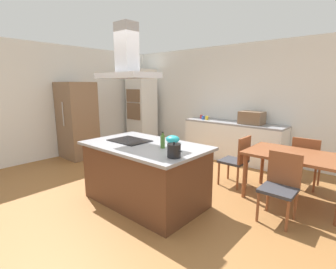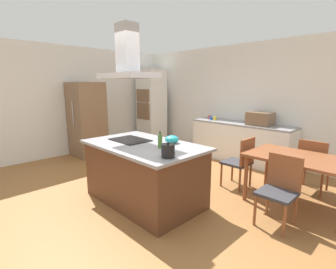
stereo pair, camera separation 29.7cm
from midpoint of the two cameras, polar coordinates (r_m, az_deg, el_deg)
name	(u,v)px [view 1 (the left image)]	position (r m, az deg, el deg)	size (l,w,h in m)	color
ground	(200,175)	(5.00, 5.74, -9.24)	(16.00, 16.00, 0.00)	#936033
wall_back	(242,102)	(6.21, 15.47, 7.23)	(7.20, 0.10, 2.70)	white
wall_left	(81,101)	(6.99, -20.56, 7.35)	(0.10, 8.80, 2.70)	white
kitchen_island	(145,173)	(3.79, -7.55, -8.85)	(1.83, 1.12, 0.90)	#59331E
cooktop	(130,141)	(3.91, -11.00, -1.39)	(0.60, 0.44, 0.01)	black
tea_kettle	(174,151)	(2.96, -1.47, -3.78)	(0.22, 0.17, 0.19)	black
olive_oil_bottle	(163,141)	(3.40, -3.74, -1.59)	(0.06, 0.06, 0.23)	#47722D
mixing_bowl	(173,139)	(3.70, -1.22, -1.11)	(0.21, 0.21, 0.11)	teal
back_counter	(233,141)	(6.02, 13.32, -1.46)	(2.34, 0.62, 0.90)	white
countertop_microwave	(252,118)	(5.74, 17.35, 3.69)	(0.50, 0.38, 0.28)	brown
coffee_mug_red	(202,117)	(6.46, 6.45, 4.11)	(0.08, 0.08, 0.09)	red
coffee_mug_blue	(203,118)	(6.28, 6.76, 3.89)	(0.08, 0.08, 0.09)	#2D56B2
coffee_mug_yellow	(207,118)	(6.22, 7.60, 3.80)	(0.08, 0.08, 0.09)	gold
wall_oven_stack	(142,107)	(7.51, -7.24, 6.30)	(0.70, 0.66, 2.20)	white
refrigerator	(77,120)	(6.44, -21.41, 3.05)	(0.80, 0.73, 1.82)	brown
dining_table	(296,159)	(4.10, 25.60, -5.20)	(1.40, 0.90, 0.75)	brown
chair_facing_back_wall	(306,159)	(4.77, 27.63, -5.15)	(0.42, 0.42, 0.89)	#333338
chair_facing_island	(281,182)	(3.54, 22.39, -10.19)	(0.42, 0.42, 0.89)	#333338
chair_at_left_end	(238,158)	(4.45, 14.02, -5.25)	(0.42, 0.42, 0.89)	#333338
range_hood	(127,61)	(3.83, -11.70, 16.31)	(0.90, 0.55, 0.78)	#ADADB2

